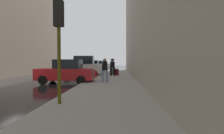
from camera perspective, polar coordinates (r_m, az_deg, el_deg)
The scene contains 14 objects.
ground_plane at distance 13.35m, azimuth -27.64°, elevation -5.44°, with size 120.00×120.00×0.00m, color black.
sidewalk at distance 11.63m, azimuth -0.84°, elevation -5.90°, with size 4.00×40.00×0.15m, color gray.
parked_red_hatchback at distance 13.67m, azimuth -14.70°, elevation -1.55°, with size 4.21×2.09×1.79m.
parked_white_van at distance 19.73m, azimuth -9.50°, elevation 0.03°, with size 4.66×2.19×2.25m.
parked_blue_sedan at distance 25.15m, azimuth -7.00°, elevation 0.00°, with size 4.21×2.08×1.79m.
parked_dark_green_sedan at distance 31.50m, azimuth -5.19°, elevation 0.37°, with size 4.24×2.13×1.79m.
parked_silver_sedan at distance 37.06m, azimuth -4.11°, elevation 0.59°, with size 4.23×2.11×1.79m.
parked_gray_coupe at distance 43.20m, azimuth -3.24°, elevation 0.76°, with size 4.24×2.13×1.79m.
fire_hydrant at distance 16.48m, azimuth -5.42°, elevation -2.16°, with size 0.42×0.22×0.70m.
traffic_light at distance 6.50m, azimuth -16.96°, elevation 11.68°, with size 0.32×0.32×3.60m.
pedestrian_with_beanie at distance 19.68m, azimuth -0.07°, elevation 0.36°, with size 0.53×0.49×1.78m.
pedestrian_with_fedora at distance 18.13m, azimuth 0.28°, elevation 0.23°, with size 0.52×0.45×1.78m.
pedestrian_in_jeans at distance 12.77m, azimuth -2.38°, elevation -0.58°, with size 0.53×0.50×1.71m.
rolling_suitcase at distance 19.10m, azimuth 1.62°, elevation -1.63°, with size 0.43×0.60×1.04m.
Camera 1 is at (6.56, -11.51, 1.64)m, focal length 28.00 mm.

